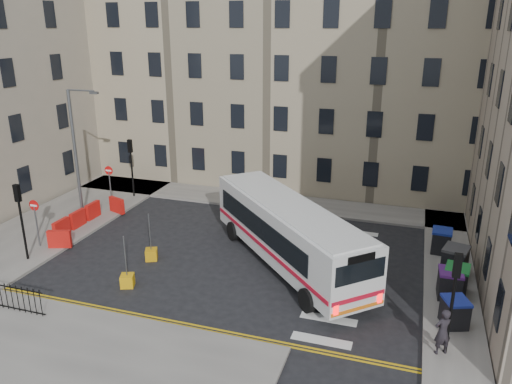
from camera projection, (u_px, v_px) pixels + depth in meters
The scene contains 22 objects.
ground at pixel (268, 261), 26.29m from camera, with size 120.00×120.00×0.00m, color black.
pavement_north at pixel (223, 196), 35.76m from camera, with size 36.00×3.20×0.15m, color slate.
pavement_east at pixel (447, 251), 27.21m from camera, with size 2.40×26.00×0.15m, color slate.
pavement_west at pixel (60, 221), 31.29m from camera, with size 6.00×22.00×0.15m, color slate.
pavement_sw at pixel (21, 345), 19.34m from camera, with size 20.00×6.00×0.15m, color slate.
terrace_north at pixel (241, 66), 39.49m from camera, with size 38.30×10.80×17.20m.
traffic_light_east at pixel (454, 289), 17.88m from camera, with size 0.28×0.22×4.10m.
traffic_light_nw at pixel (131, 159), 34.74m from camera, with size 0.28×0.22×4.10m.
traffic_light_sw at pixel (20, 210), 25.30m from camera, with size 0.28×0.22×4.10m.
streetlamp at pixel (75, 153), 30.51m from camera, with size 0.50×0.22×8.14m.
no_entry_north at pixel (109, 177), 33.34m from camera, with size 0.60×0.08×3.00m.
no_entry_south at pixel (35, 214), 27.05m from camera, with size 0.60×0.08×3.00m.
roadworks_barriers at pixel (83, 220), 30.01m from camera, with size 1.66×6.26×1.00m.
bus at pixel (288, 231), 25.29m from camera, with size 10.24×10.61×3.28m.
wheelie_bin_a at pixel (455, 312), 20.30m from camera, with size 1.26×1.34×1.19m.
wheelie_bin_b at pixel (450, 284), 22.38m from camera, with size 1.08×1.23×1.30m.
wheelie_bin_c at pixel (456, 280), 22.72m from camera, with size 1.19×1.32×1.31m.
wheelie_bin_d at pixel (455, 261), 24.38m from camera, with size 1.43×1.54×1.42m.
wheelie_bin_e at pixel (441, 241), 26.76m from camera, with size 1.08×1.22×1.28m.
pedestrian at pixel (443, 332), 18.44m from camera, with size 0.68×0.45×1.87m, color black.
bollard_yellow at pixel (127, 281), 23.66m from camera, with size 0.60×0.60×0.60m, color #D69A0B.
bollard_chevron at pixel (151, 254), 26.32m from camera, with size 0.60×0.60×0.60m, color #C2870B.
Camera 1 is at (6.76, -22.72, 11.96)m, focal length 35.00 mm.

